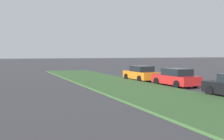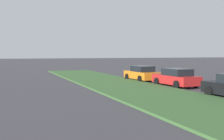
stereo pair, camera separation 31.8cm
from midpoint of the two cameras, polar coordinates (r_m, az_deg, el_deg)
The scene contains 3 objects.
grass_median at distance 14.85m, azimuth 16.05°, elevation -6.91°, with size 60.00×6.00×0.12m, color #3D6633.
parked_car_red at distance 23.15m, azimuth 12.58°, elevation -1.55°, with size 4.40×2.21×1.47m.
parked_car_orange at distance 27.45m, azimuth 5.64°, elevation -0.72°, with size 4.37×2.15×1.47m.
Camera 1 is at (-1.45, 15.94, 2.69)m, focal length 44.39 mm.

